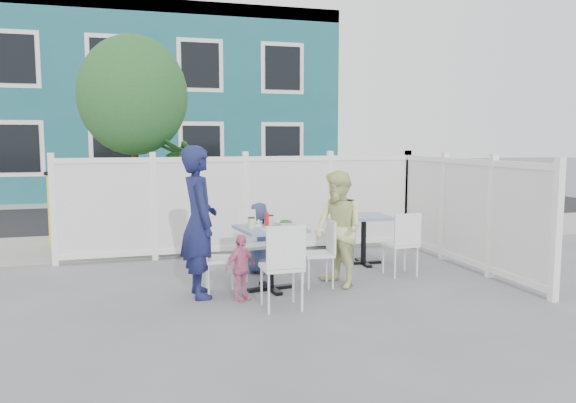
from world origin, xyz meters
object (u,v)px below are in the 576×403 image
object	(u,v)px
utility_cabinet	(72,210)
chair_back	(253,238)
woman	(339,229)
boy	(259,238)
spare_table	(364,226)
main_table	(270,241)
toddler	(241,268)
man	(199,222)
chair_right	(324,248)
chair_left	(214,253)
chair_near	(283,261)

from	to	relation	value
utility_cabinet	chair_back	xyz separation A→B (m)	(2.58, -3.09, -0.10)
woman	boy	bearing A→B (deg)	-155.06
utility_cabinet	spare_table	distance (m)	5.16
main_table	woman	xyz separation A→B (m)	(0.88, -0.06, 0.12)
toddler	man	bearing A→B (deg)	112.43
chair_back	woman	xyz separation A→B (m)	(0.94, -0.78, 0.21)
chair_right	boy	bearing A→B (deg)	41.32
chair_left	toddler	bearing A→B (deg)	39.74
spare_table	woman	size ratio (longest dim) A/B	0.50
man	boy	xyz separation A→B (m)	(0.95, 0.94, -0.40)
chair_back	chair_right	bearing A→B (deg)	130.37
spare_table	woman	bearing A→B (deg)	-127.16
woman	toddler	world-z (taller)	woman
man	spare_table	bearing A→B (deg)	-72.43
chair_back	boy	size ratio (longest dim) A/B	0.92
chair_right	man	xyz separation A→B (m)	(-1.59, -0.04, 0.41)
main_table	chair_back	world-z (taller)	chair_back
man	woman	bearing A→B (deg)	-95.75
utility_cabinet	chair_near	bearing A→B (deg)	-52.66
utility_cabinet	main_table	xyz separation A→B (m)	(2.64, -3.81, -0.01)
chair_left	chair_near	bearing A→B (deg)	39.31
utility_cabinet	toddler	size ratio (longest dim) A/B	1.63
chair_back	utility_cabinet	bearing A→B (deg)	-57.27
man	chair_left	bearing A→B (deg)	-82.37
woman	boy	size ratio (longest dim) A/B	1.48
main_table	spare_table	world-z (taller)	main_table
utility_cabinet	spare_table	bearing A→B (deg)	-24.09
chair_right	woman	bearing A→B (deg)	-107.17
utility_cabinet	chair_right	size ratio (longest dim) A/B	1.48
chair_left	toddler	world-z (taller)	chair_left
spare_table	chair_near	world-z (taller)	chair_near
spare_table	toddler	distance (m)	2.56
utility_cabinet	boy	distance (m)	3.97
chair_right	chair_near	size ratio (longest dim) A/B	0.88
chair_left	chair_right	world-z (taller)	chair_left
chair_right	toddler	distance (m)	1.21
spare_table	man	distance (m)	2.82
utility_cabinet	spare_table	size ratio (longest dim) A/B	1.69
chair_near	boy	world-z (taller)	boy
boy	toddler	world-z (taller)	boy
main_table	spare_table	distance (m)	2.00
chair_back	man	distance (m)	1.17
spare_table	chair_left	distance (m)	2.61
spare_table	toddler	world-z (taller)	toddler
boy	woman	bearing A→B (deg)	152.53
chair_left	toddler	size ratio (longest dim) A/B	1.13
spare_table	chair_left	xyz separation A→B (m)	(-2.41, -1.02, -0.06)
chair_near	spare_table	bearing A→B (deg)	47.26
chair_near	man	distance (m)	1.21
spare_table	utility_cabinet	bearing A→B (deg)	147.40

